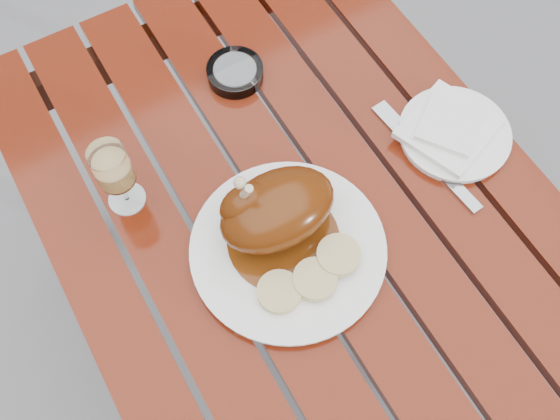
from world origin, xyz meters
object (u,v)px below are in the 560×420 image
object	(u,v)px
wine_glass	(117,178)
side_plate	(454,134)
dinner_plate	(288,250)
ashtray	(235,73)
table	(302,293)

from	to	relation	value
wine_glass	side_plate	xyz separation A→B (m)	(0.56, -0.18, -0.07)
dinner_plate	side_plate	xyz separation A→B (m)	(0.37, 0.04, -0.00)
side_plate	ashtray	world-z (taller)	ashtray
table	ashtray	world-z (taller)	ashtray
ashtray	wine_glass	bearing A→B (deg)	-154.52
dinner_plate	side_plate	size ratio (longest dim) A/B	1.59
side_plate	table	bearing A→B (deg)	-177.48
wine_glass	dinner_plate	bearing A→B (deg)	-49.81
side_plate	ashtray	bearing A→B (deg)	131.15
dinner_plate	ashtray	distance (m)	0.37
table	dinner_plate	bearing A→B (deg)	-153.73
table	ashtray	xyz separation A→B (m)	(0.04, 0.33, 0.39)
table	side_plate	xyz separation A→B (m)	(0.31, 0.01, 0.38)
side_plate	wine_glass	bearing A→B (deg)	162.20
table	wine_glass	world-z (taller)	wine_glass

